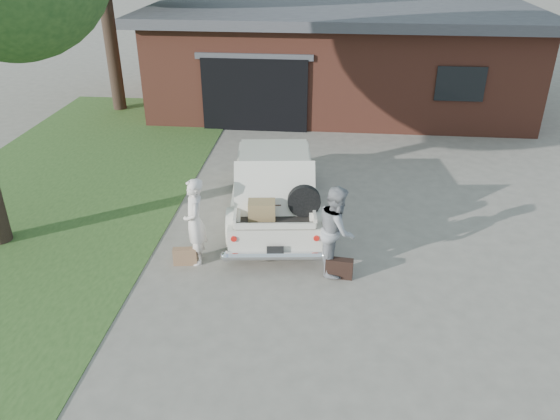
{
  "coord_description": "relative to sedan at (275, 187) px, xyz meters",
  "views": [
    {
      "loc": [
        0.86,
        -8.07,
        5.65
      ],
      "look_at": [
        0.0,
        0.6,
        1.1
      ],
      "focal_mm": 35.0,
      "sensor_mm": 36.0,
      "label": 1
    }
  ],
  "objects": [
    {
      "name": "grass_strip",
      "position": [
        -5.2,
        0.54,
        -0.67
      ],
      "size": [
        6.0,
        16.0,
        0.02
      ],
      "primitive_type": "cube",
      "color": "#2D4C1E",
      "rests_on": "ground"
    },
    {
      "name": "ground",
      "position": [
        0.3,
        -2.46,
        -0.68
      ],
      "size": [
        90.0,
        90.0,
        0.0
      ],
      "primitive_type": "plane",
      "color": "gray",
      "rests_on": "ground"
    },
    {
      "name": "sedan",
      "position": [
        0.0,
        0.0,
        0.0
      ],
      "size": [
        2.29,
        4.79,
        1.77
      ],
      "rotation": [
        0.0,
        0.0,
        0.11
      ],
      "color": "beige",
      "rests_on": "ground"
    },
    {
      "name": "house",
      "position": [
        1.28,
        9.01,
        0.99
      ],
      "size": [
        12.8,
        7.8,
        3.3
      ],
      "color": "brown",
      "rests_on": "ground"
    },
    {
      "name": "woman_right",
      "position": [
        1.33,
        -2.02,
        0.16
      ],
      "size": [
        0.67,
        0.85,
        1.68
      ],
      "primitive_type": "imported",
      "rotation": [
        0.0,
        0.0,
        1.62
      ],
      "color": "gray",
      "rests_on": "ground"
    },
    {
      "name": "woman_left",
      "position": [
        -1.25,
        -1.98,
        0.16
      ],
      "size": [
        0.57,
        0.71,
        1.68
      ],
      "primitive_type": "imported",
      "rotation": [
        0.0,
        0.0,
        -1.26
      ],
      "color": "silver",
      "rests_on": "ground"
    },
    {
      "name": "suitcase_left",
      "position": [
        -1.45,
        -2.12,
        -0.51
      ],
      "size": [
        0.46,
        0.2,
        0.34
      ],
      "primitive_type": "cube",
      "rotation": [
        0.0,
        0.0,
        0.15
      ],
      "color": "#956C4C",
      "rests_on": "ground"
    },
    {
      "name": "suitcase_right",
      "position": [
        1.41,
        -2.27,
        -0.49
      ],
      "size": [
        0.5,
        0.2,
        0.38
      ],
      "primitive_type": "cube",
      "rotation": [
        0.0,
        0.0,
        -0.09
      ],
      "color": "black",
      "rests_on": "ground"
    }
  ]
}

